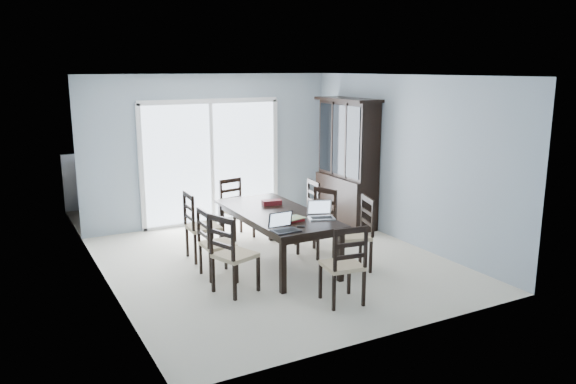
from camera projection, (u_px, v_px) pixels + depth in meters
name	position (u px, v px, depth m)	size (l,w,h in m)	color
floor	(276.00, 263.00, 7.93)	(5.00, 5.00, 0.00)	silver
ceiling	(275.00, 75.00, 7.37)	(5.00, 5.00, 0.00)	white
back_wall	(211.00, 150.00, 9.80)	(4.50, 0.02, 2.60)	#93A3B0
wall_left	(106.00, 189.00, 6.61)	(0.02, 5.00, 2.60)	#93A3B0
wall_right	(405.00, 160.00, 8.69)	(0.02, 5.00, 2.60)	#93A3B0
balcony	(195.00, 212.00, 10.95)	(4.50, 2.00, 0.10)	gray
railing	(178.00, 173.00, 11.68)	(4.50, 0.06, 1.10)	#99999E
dining_table	(276.00, 217.00, 7.78)	(1.00, 2.20, 0.75)	black
china_hutch	(347.00, 164.00, 9.71)	(0.50, 1.38, 2.20)	black
sliding_door	(212.00, 162.00, 9.82)	(2.52, 0.05, 2.18)	silver
chair_left_near	(229.00, 246.00, 6.72)	(0.57, 0.56, 1.15)	black
chair_left_mid	(211.00, 236.00, 7.28)	(0.42, 0.40, 1.07)	black
chair_left_far	(197.00, 219.00, 7.96)	(0.45, 0.44, 1.14)	black
chair_right_near	(360.00, 226.00, 7.59)	(0.54, 0.53, 1.16)	black
chair_right_mid	(320.00, 215.00, 8.25)	(0.55, 0.54, 1.11)	black
chair_right_far	(307.00, 204.00, 8.89)	(0.46, 0.45, 1.11)	black
chair_end_near	(346.00, 257.00, 6.40)	(0.47, 0.48, 1.12)	black
chair_end_far	(234.00, 202.00, 9.10)	(0.48, 0.49, 1.09)	black
laptop_dark	(286.00, 227.00, 6.82)	(0.33, 0.24, 0.22)	black
laptop_silver	(321.00, 215.00, 7.40)	(0.39, 0.33, 0.23)	#BABABC
book_stack	(293.00, 219.00, 7.30)	(0.31, 0.26, 0.04)	maroon
cell_phone	(301.00, 227.00, 7.03)	(0.10, 0.04, 0.01)	black
game_box	(272.00, 202.00, 8.16)	(0.28, 0.14, 0.07)	#531016
hot_tub	(147.00, 185.00, 10.60)	(2.18, 1.99, 1.04)	maroon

